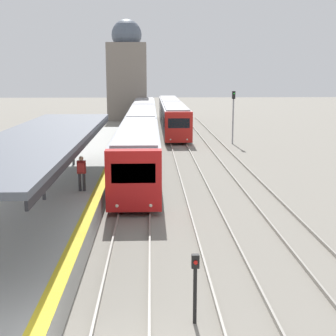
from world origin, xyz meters
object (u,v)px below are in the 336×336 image
Objects in this scene: signal_post_near at (195,281)px; signal_mast_far at (233,111)px; train_near at (142,125)px; train_far at (172,113)px; person_on_platform at (81,171)px.

signal_post_near is 32.26m from signal_mast_far.
signal_mast_far is at bearing -1.75° from train_near.
train_near is 31.87m from signal_post_near.
train_far is (3.30, 13.43, -0.02)m from train_near.
person_on_platform is 35.35m from train_far.
train_far is (5.77, 34.88, -0.21)m from person_on_platform.
train_far is at bearing 110.24° from signal_mast_far.
person_on_platform is at bearing -117.05° from signal_mast_far.
signal_mast_far is (6.45, 31.56, 1.88)m from signal_post_near.
train_far is 14.65m from signal_mast_far.
train_near is 23.78× the size of signal_post_near.
signal_mast_far is (10.82, 21.19, 1.10)m from person_on_platform.
train_far is at bearing 88.23° from signal_post_near.
signal_post_near is (-1.40, -45.25, -0.57)m from train_far.
signal_mast_far is at bearing 62.95° from person_on_platform.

